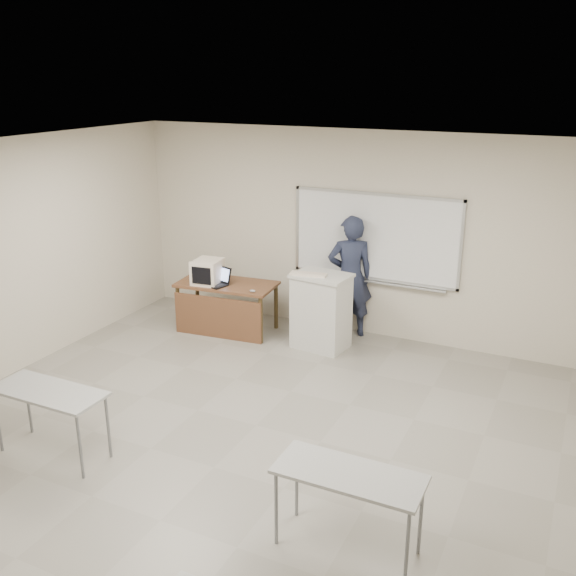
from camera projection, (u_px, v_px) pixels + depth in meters
The scene contains 10 objects.
floor at pixel (214, 468), 6.40m from camera, with size 7.00×8.00×0.01m, color gray.
whiteboard at pixel (375, 238), 9.19m from camera, with size 2.48×0.10×1.31m.
student_desks at pixel (119, 485), 5.03m from camera, with size 4.40×2.20×0.73m.
instructor_desk at pixel (223, 298), 9.55m from camera, with size 1.46×0.73×0.75m.
podium at pixel (321, 311), 9.04m from camera, with size 0.77×0.56×1.09m.
crt_monitor at pixel (208, 272), 9.52m from camera, with size 0.40×0.44×0.37m.
laptop at pixel (217, 281), 9.50m from camera, with size 0.35×0.32×0.26m.
mouse at pixel (253, 291), 9.18m from camera, with size 0.09×0.06×0.03m, color #94969B.
keyboard at pixel (308, 274), 8.82m from camera, with size 0.50×0.17×0.03m, color beige.
presenter at pixel (350, 276), 9.36m from camera, with size 0.66×0.44×1.82m, color black.
Camera 1 is at (3.05, -4.62, 3.75)m, focal length 40.00 mm.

